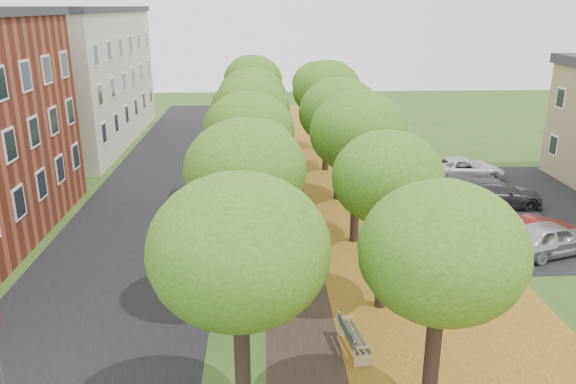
{
  "coord_description": "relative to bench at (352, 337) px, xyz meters",
  "views": [
    {
      "loc": [
        -1.64,
        -11.97,
        10.44
      ],
      "look_at": [
        -0.48,
        11.86,
        2.5
      ],
      "focal_mm": 35.0,
      "sensor_mm": 36.0,
      "label": 1
    }
  ],
  "objects": [
    {
      "name": "car_grey",
      "position": [
        9.86,
        13.05,
        0.27
      ],
      "size": [
        5.1,
        2.09,
        1.48
      ],
      "primitive_type": "imported",
      "rotation": [
        0.0,
        0.0,
        1.57
      ],
      "color": "#323237",
      "rests_on": "ground"
    },
    {
      "name": "leaf_verge",
      "position": [
        3.86,
        11.71,
        -0.46
      ],
      "size": [
        7.5,
        70.0,
        0.01
      ],
      "primitive_type": "cube",
      "color": "#AB751F",
      "rests_on": "ground"
    },
    {
      "name": "car_white",
      "position": [
        9.86,
        18.07,
        0.24
      ],
      "size": [
        5.17,
        2.55,
        1.41
      ],
      "primitive_type": "imported",
      "rotation": [
        0.0,
        0.0,
        1.61
      ],
      "color": "silver",
      "rests_on": "ground"
    },
    {
      "name": "tree_row_west",
      "position": [
        -3.34,
        11.71,
        4.46
      ],
      "size": [
        4.09,
        34.09,
        6.7
      ],
      "color": "black",
      "rests_on": "ground"
    },
    {
      "name": "parking_lot",
      "position": [
        12.36,
        12.71,
        -0.46
      ],
      "size": [
        9.0,
        16.0,
        0.01
      ],
      "primitive_type": "cube",
      "color": "black",
      "rests_on": "ground"
    },
    {
      "name": "footpath",
      "position": [
        -1.14,
        11.71,
        -0.46
      ],
      "size": [
        3.2,
        70.0,
        0.01
      ],
      "primitive_type": "cube",
      "color": "black",
      "rests_on": "ground"
    },
    {
      "name": "building_cream",
      "position": [
        -18.14,
        29.71,
        4.74
      ],
      "size": [
        10.3,
        20.3,
        10.4
      ],
      "color": "beige",
      "rests_on": "ground"
    },
    {
      "name": "car_silver",
      "position": [
        9.86,
        6.86,
        0.29
      ],
      "size": [
        4.77,
        3.07,
        1.51
      ],
      "primitive_type": "imported",
      "rotation": [
        0.0,
        0.0,
        1.88
      ],
      "color": "silver",
      "rests_on": "ground"
    },
    {
      "name": "street_asphalt",
      "position": [
        -8.64,
        11.71,
        -0.46
      ],
      "size": [
        8.0,
        70.0,
        0.01
      ],
      "primitive_type": "cube",
      "color": "black",
      "rests_on": "ground"
    },
    {
      "name": "tree_row_east",
      "position": [
        1.46,
        11.71,
        4.46
      ],
      "size": [
        4.09,
        34.09,
        6.7
      ],
      "color": "black",
      "rests_on": "ground"
    },
    {
      "name": "bench",
      "position": [
        0.0,
        0.0,
        0.0
      ],
      "size": [
        0.82,
        1.96,
        0.9
      ],
      "rotation": [
        0.0,
        0.0,
        1.72
      ],
      "color": "#2B362C",
      "rests_on": "ground"
    },
    {
      "name": "car_red",
      "position": [
        9.86,
        7.93,
        0.18
      ],
      "size": [
        4.14,
        2.68,
        1.29
      ],
      "primitive_type": "imported",
      "rotation": [
        0.0,
        0.0,
        1.94
      ],
      "color": "maroon",
      "rests_on": "ground"
    }
  ]
}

